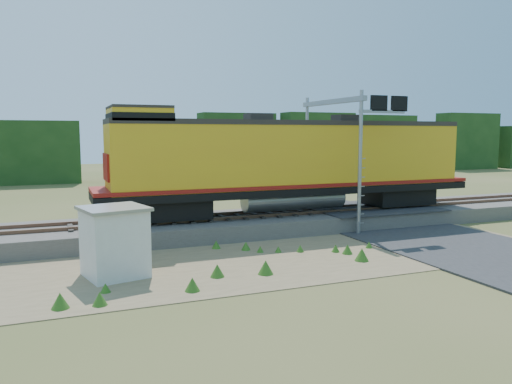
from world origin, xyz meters
name	(u,v)px	position (x,y,z in m)	size (l,w,h in m)	color
ground	(311,257)	(0.00, 0.00, 0.00)	(140.00, 140.00, 0.00)	#475123
ballast	(256,223)	(0.00, 6.00, 0.40)	(70.00, 5.00, 0.80)	slate
rails	(256,214)	(0.00, 6.00, 0.88)	(70.00, 1.54, 0.16)	brown
dirt_shoulder	(261,259)	(-2.00, 0.50, 0.01)	(26.00, 8.00, 0.03)	#8C7754
road	(435,238)	(7.00, 0.74, 0.09)	(7.00, 66.00, 0.86)	#38383A
tree_line_north	(148,151)	(0.00, 38.00, 3.07)	(130.00, 3.00, 6.50)	#193914
weed_clumps	(229,265)	(-3.50, 0.10, 0.00)	(15.00, 6.20, 0.56)	#32631C
locomotive	(289,161)	(1.87, 6.00, 3.57)	(20.49, 3.13, 5.29)	black
shed	(115,242)	(-7.70, 0.10, 1.26)	(2.52, 2.52, 2.48)	silver
signal_gantry	(344,128)	(4.74, 5.33, 5.32)	(2.81, 6.20, 7.10)	gray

